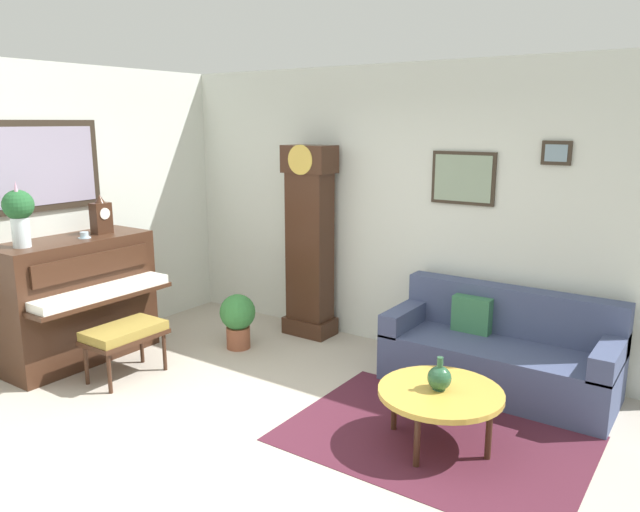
{
  "coord_description": "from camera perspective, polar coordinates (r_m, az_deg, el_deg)",
  "views": [
    {
      "loc": [
        2.83,
        -2.97,
        2.26
      ],
      "look_at": [
        -0.17,
        1.36,
        1.08
      ],
      "focal_mm": 34.05,
      "sensor_mm": 36.0,
      "label": 1
    }
  ],
  "objects": [
    {
      "name": "potted_plant",
      "position": [
        6.2,
        -7.74,
        -5.75
      ],
      "size": [
        0.36,
        0.36,
        0.56
      ],
      "color": "#935138",
      "rests_on": "ground_plane"
    },
    {
      "name": "wall_back",
      "position": [
        6.13,
        6.88,
        4.45
      ],
      "size": [
        5.3,
        0.13,
        2.8
      ],
      "color": "silver",
      "rests_on": "ground_plane"
    },
    {
      "name": "couch",
      "position": [
        5.5,
        16.53,
        -8.71
      ],
      "size": [
        1.9,
        0.8,
        0.84
      ],
      "color": "#424C70",
      "rests_on": "ground_plane"
    },
    {
      "name": "piano",
      "position": [
        6.23,
        -21.86,
        -3.78
      ],
      "size": [
        0.87,
        1.44,
        1.19
      ],
      "color": "#3D2316",
      "rests_on": "ground_plane"
    },
    {
      "name": "piano_bench",
      "position": [
        5.71,
        -17.88,
        -7.0
      ],
      "size": [
        0.42,
        0.7,
        0.48
      ],
      "color": "#3D2316",
      "rests_on": "ground_plane"
    },
    {
      "name": "area_rug",
      "position": [
        4.68,
        10.69,
        -16.48
      ],
      "size": [
        2.1,
        1.5,
        0.01
      ],
      "primitive_type": "cube",
      "color": "#4C1E2D",
      "rests_on": "ground_plane"
    },
    {
      "name": "grandfather_clock",
      "position": [
        6.4,
        -0.98,
        0.89
      ],
      "size": [
        0.52,
        0.34,
        2.03
      ],
      "color": "#3D2316",
      "rests_on": "ground_plane"
    },
    {
      "name": "teacup",
      "position": [
        6.08,
        -21.27,
        1.79
      ],
      "size": [
        0.12,
        0.12,
        0.06
      ],
      "color": "#ADC6D6",
      "rests_on": "piano"
    },
    {
      "name": "coffee_table",
      "position": [
        4.45,
        11.25,
        -12.59
      ],
      "size": [
        0.88,
        0.88,
        0.41
      ],
      "color": "gold",
      "rests_on": "ground_plane"
    },
    {
      "name": "green_jug",
      "position": [
        4.41,
        11.16,
        -11.16
      ],
      "size": [
        0.17,
        0.17,
        0.24
      ],
      "color": "#234C33",
      "rests_on": "coffee_table"
    },
    {
      "name": "flower_vase",
      "position": [
        5.82,
        -26.46,
        3.78
      ],
      "size": [
        0.26,
        0.26,
        0.58
      ],
      "color": "silver",
      "rests_on": "piano"
    },
    {
      "name": "mantel_clock",
      "position": [
        6.26,
        -19.88,
        3.56
      ],
      "size": [
        0.13,
        0.18,
        0.38
      ],
      "color": "#3D2316",
      "rests_on": "piano"
    },
    {
      "name": "wall_left",
      "position": [
        6.25,
        -26.38,
        3.46
      ],
      "size": [
        0.13,
        4.9,
        2.8
      ],
      "color": "silver",
      "rests_on": "ground_plane"
    },
    {
      "name": "ground_plane",
      "position": [
        4.71,
        -8.13,
        -16.93
      ],
      "size": [
        6.4,
        6.0,
        0.1
      ],
      "primitive_type": "cube",
      "color": "#B2A899"
    }
  ]
}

